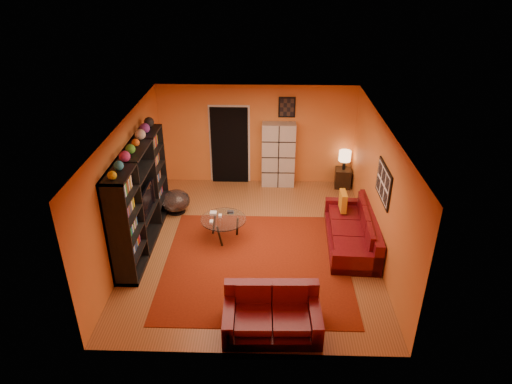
{
  "coord_description": "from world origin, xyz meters",
  "views": [
    {
      "loc": [
        0.3,
        -8.02,
        5.42
      ],
      "look_at": [
        0.07,
        0.1,
        1.17
      ],
      "focal_mm": 32.0,
      "sensor_mm": 36.0,
      "label": 1
    }
  ],
  "objects_px": {
    "entertainment_unit": "(140,198)",
    "loveseat": "(272,313)",
    "sofa": "(355,231)",
    "coffee_table": "(223,221)",
    "tv": "(143,200)",
    "bowl_chair": "(176,201)",
    "storage_cabinet": "(278,155)",
    "side_table": "(343,178)",
    "table_lamp": "(345,156)"
  },
  "relations": [
    {
      "from": "entertainment_unit",
      "to": "bowl_chair",
      "type": "height_order",
      "value": "entertainment_unit"
    },
    {
      "from": "entertainment_unit",
      "to": "sofa",
      "type": "relative_size",
      "value": 1.27
    },
    {
      "from": "entertainment_unit",
      "to": "bowl_chair",
      "type": "relative_size",
      "value": 4.47
    },
    {
      "from": "entertainment_unit",
      "to": "side_table",
      "type": "relative_size",
      "value": 6.0
    },
    {
      "from": "coffee_table",
      "to": "storage_cabinet",
      "type": "height_order",
      "value": "storage_cabinet"
    },
    {
      "from": "bowl_chair",
      "to": "side_table",
      "type": "distance_m",
      "value": 4.35
    },
    {
      "from": "entertainment_unit",
      "to": "bowl_chair",
      "type": "xyz_separation_m",
      "value": [
        0.43,
        1.27,
        -0.76
      ]
    },
    {
      "from": "loveseat",
      "to": "tv",
      "type": "bearing_deg",
      "value": 45.64
    },
    {
      "from": "entertainment_unit",
      "to": "loveseat",
      "type": "relative_size",
      "value": 1.91
    },
    {
      "from": "loveseat",
      "to": "storage_cabinet",
      "type": "height_order",
      "value": "storage_cabinet"
    },
    {
      "from": "sofa",
      "to": "bowl_chair",
      "type": "height_order",
      "value": "sofa"
    },
    {
      "from": "entertainment_unit",
      "to": "coffee_table",
      "type": "bearing_deg",
      "value": 5.85
    },
    {
      "from": "sofa",
      "to": "storage_cabinet",
      "type": "height_order",
      "value": "storage_cabinet"
    },
    {
      "from": "loveseat",
      "to": "coffee_table",
      "type": "distance_m",
      "value": 2.78
    },
    {
      "from": "tv",
      "to": "storage_cabinet",
      "type": "height_order",
      "value": "storage_cabinet"
    },
    {
      "from": "side_table",
      "to": "entertainment_unit",
      "type": "bearing_deg",
      "value": -149.05
    },
    {
      "from": "coffee_table",
      "to": "bowl_chair",
      "type": "bearing_deg",
      "value": 138.1
    },
    {
      "from": "table_lamp",
      "to": "bowl_chair",
      "type": "bearing_deg",
      "value": -160.61
    },
    {
      "from": "tv",
      "to": "coffee_table",
      "type": "xyz_separation_m",
      "value": [
        1.6,
        0.15,
        -0.55
      ]
    },
    {
      "from": "sofa",
      "to": "tv",
      "type": "bearing_deg",
      "value": -176.43
    },
    {
      "from": "sofa",
      "to": "loveseat",
      "type": "xyz_separation_m",
      "value": [
        -1.75,
        -2.49,
        0.0
      ]
    },
    {
      "from": "table_lamp",
      "to": "entertainment_unit",
      "type": "bearing_deg",
      "value": -149.05
    },
    {
      "from": "coffee_table",
      "to": "side_table",
      "type": "distance_m",
      "value": 3.84
    },
    {
      "from": "bowl_chair",
      "to": "coffee_table",
      "type": "bearing_deg",
      "value": -41.9
    },
    {
      "from": "coffee_table",
      "to": "bowl_chair",
      "type": "distance_m",
      "value": 1.65
    },
    {
      "from": "tv",
      "to": "sofa",
      "type": "bearing_deg",
      "value": -89.26
    },
    {
      "from": "entertainment_unit",
      "to": "side_table",
      "type": "xyz_separation_m",
      "value": [
        4.53,
        2.71,
        -0.8
      ]
    },
    {
      "from": "loveseat",
      "to": "table_lamp",
      "type": "bearing_deg",
      "value": -21.35
    },
    {
      "from": "storage_cabinet",
      "to": "table_lamp",
      "type": "distance_m",
      "value": 1.69
    },
    {
      "from": "sofa",
      "to": "bowl_chair",
      "type": "relative_size",
      "value": 3.51
    },
    {
      "from": "entertainment_unit",
      "to": "sofa",
      "type": "distance_m",
      "value": 4.48
    },
    {
      "from": "entertainment_unit",
      "to": "table_lamp",
      "type": "bearing_deg",
      "value": 30.95
    },
    {
      "from": "sofa",
      "to": "side_table",
      "type": "distance_m",
      "value": 2.64
    },
    {
      "from": "coffee_table",
      "to": "table_lamp",
      "type": "relative_size",
      "value": 1.9
    },
    {
      "from": "coffee_table",
      "to": "tv",
      "type": "bearing_deg",
      "value": -174.63
    },
    {
      "from": "tv",
      "to": "side_table",
      "type": "height_order",
      "value": "tv"
    },
    {
      "from": "sofa",
      "to": "loveseat",
      "type": "relative_size",
      "value": 1.5
    },
    {
      "from": "sofa",
      "to": "side_table",
      "type": "xyz_separation_m",
      "value": [
        0.11,
        2.64,
        -0.03
      ]
    },
    {
      "from": "tv",
      "to": "bowl_chair",
      "type": "height_order",
      "value": "tv"
    },
    {
      "from": "side_table",
      "to": "table_lamp",
      "type": "height_order",
      "value": "table_lamp"
    },
    {
      "from": "coffee_table",
      "to": "storage_cabinet",
      "type": "distance_m",
      "value": 2.91
    },
    {
      "from": "loveseat",
      "to": "storage_cabinet",
      "type": "bearing_deg",
      "value": -3.32
    },
    {
      "from": "coffee_table",
      "to": "side_table",
      "type": "height_order",
      "value": "side_table"
    },
    {
      "from": "sofa",
      "to": "bowl_chair",
      "type": "bearing_deg",
      "value": 166.15
    },
    {
      "from": "sofa",
      "to": "storage_cabinet",
      "type": "relative_size",
      "value": 1.4
    },
    {
      "from": "entertainment_unit",
      "to": "tv",
      "type": "relative_size",
      "value": 3.16
    },
    {
      "from": "loveseat",
      "to": "bowl_chair",
      "type": "distance_m",
      "value": 4.31
    },
    {
      "from": "storage_cabinet",
      "to": "side_table",
      "type": "distance_m",
      "value": 1.79
    },
    {
      "from": "entertainment_unit",
      "to": "coffee_table",
      "type": "relative_size",
      "value": 3.12
    },
    {
      "from": "sofa",
      "to": "coffee_table",
      "type": "distance_m",
      "value": 2.77
    }
  ]
}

